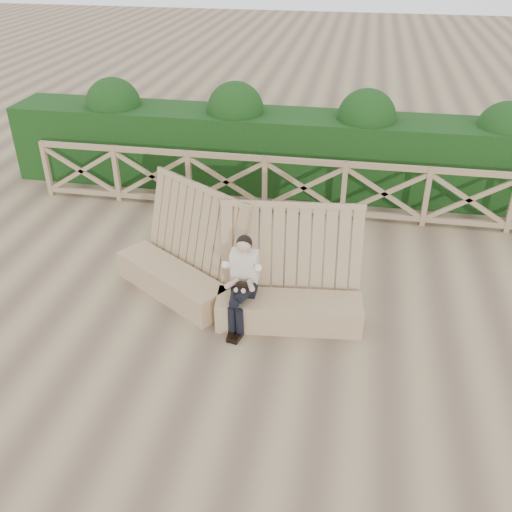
# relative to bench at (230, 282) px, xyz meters

# --- Properties ---
(ground) EXTENTS (60.00, 60.00, 0.00)m
(ground) POSITION_rel_bench_xyz_m (0.68, -0.49, -0.39)
(ground) COLOR brown
(ground) RESTS_ON ground
(bench) EXTENTS (3.69, 1.72, 1.55)m
(bench) POSITION_rel_bench_xyz_m (0.00, 0.00, 0.00)
(bench) COLOR #9A7658
(bench) RESTS_ON ground
(woman) EXTENTS (0.36, 0.76, 1.27)m
(woman) POSITION_rel_bench_xyz_m (0.25, -0.34, 0.30)
(woman) COLOR black
(woman) RESTS_ON ground
(guardrail) EXTENTS (10.10, 0.09, 1.10)m
(guardrail) POSITION_rel_bench_xyz_m (0.68, 3.01, 0.17)
(guardrail) COLOR #9A7B59
(guardrail) RESTS_ON ground
(hedge) EXTENTS (12.00, 1.20, 1.50)m
(hedge) POSITION_rel_bench_xyz_m (0.68, 4.21, 0.36)
(hedge) COLOR black
(hedge) RESTS_ON ground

